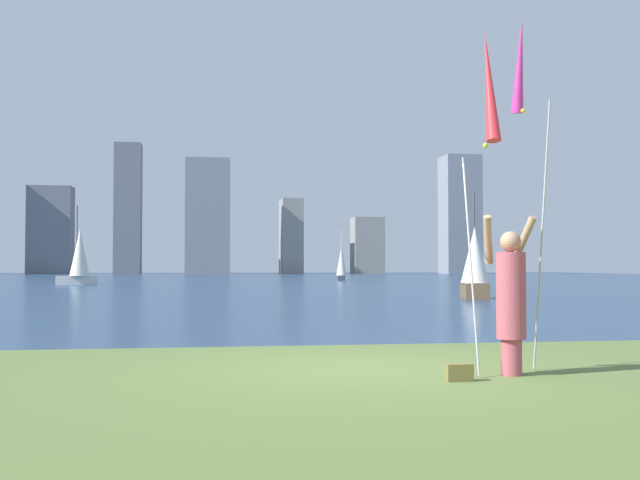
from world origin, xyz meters
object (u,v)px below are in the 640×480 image
kite_flag_left (488,93)px  sailboat_1 (475,266)px  kite_flag_right (521,74)px  bag (459,372)px  sailboat_4 (79,256)px  person (511,296)px  sailboat_0 (341,264)px

kite_flag_left → sailboat_1: (6.95, 19.49, -1.94)m
kite_flag_right → bag: (-1.19, -1.01, -3.61)m
sailboat_4 → kite_flag_right: bearing=-73.3°
kite_flag_right → person: bearing=-123.3°
kite_flag_right → sailboat_1: (6.06, 18.32, -2.48)m
kite_flag_left → kite_flag_right: 1.56m
sailboat_4 → kite_flag_left: bearing=-74.9°
bag → sailboat_1: (7.25, 19.34, 1.14)m
bag → sailboat_4: sailboat_4 is taller
kite_flag_right → bag: bearing=-139.5°
bag → sailboat_4: bearing=104.8°
kite_flag_right → sailboat_4: 42.82m
bag → sailboat_4: size_ratio=0.06×
bag → sailboat_4: (-11.09, 41.99, 1.74)m
sailboat_0 → person: bearing=-97.9°
person → bag: 1.16m
bag → sailboat_0: size_ratio=0.07×
sailboat_0 → sailboat_1: 33.80m
bag → sailboat_4: 43.47m
kite_flag_left → sailboat_4: 43.67m
sailboat_4 → sailboat_0: bearing=30.2°
person → kite_flag_left: 2.35m
sailboat_0 → bag: bearing=-98.6°
kite_flag_right → sailboat_1: kite_flag_right is taller
sailboat_0 → kite_flag_left: bearing=-98.3°
bag → sailboat_1: sailboat_1 is taller
sailboat_4 → person: bearing=-74.1°
person → bag: person is taller
person → kite_flag_right: 2.91m
kite_flag_left → sailboat_4: bearing=105.1°
person → sailboat_4: size_ratio=0.36×
kite_flag_right → sailboat_4: sailboat_4 is taller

